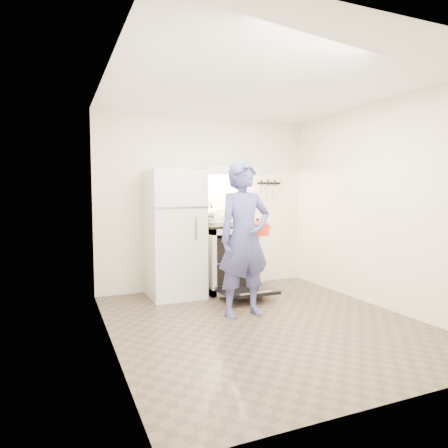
{
  "coord_description": "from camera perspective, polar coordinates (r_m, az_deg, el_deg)",
  "views": [
    {
      "loc": [
        -2.05,
        -3.72,
        1.41
      ],
      "look_at": [
        -0.05,
        1.0,
        1.0
      ],
      "focal_mm": 32.0,
      "sensor_mm": 36.0,
      "label": 1
    }
  ],
  "objects": [
    {
      "name": "knife_strip",
      "position": [
        6.33,
        6.44,
        5.81
      ],
      "size": [
        0.4,
        0.02,
        0.03
      ],
      "primitive_type": "cube",
      "color": "black",
      "rests_on": "back_wall"
    },
    {
      "name": "back_wall",
      "position": [
        5.9,
        -2.59,
        3.01
      ],
      "size": [
        3.2,
        0.02,
        2.5
      ],
      "primitive_type": "cube",
      "color": "white",
      "rests_on": "ground"
    },
    {
      "name": "utensil_jar",
      "position": [
        5.55,
        3.8,
        0.78
      ],
      "size": [
        0.11,
        0.11,
        0.13
      ],
      "primitive_type": "cylinder",
      "rotation": [
        0.0,
        0.0,
        -0.26
      ],
      "color": "silver",
      "rests_on": "cooktop"
    },
    {
      "name": "person",
      "position": [
        4.53,
        2.91,
        -2.18
      ],
      "size": [
        0.66,
        0.45,
        1.76
      ],
      "primitive_type": "imported",
      "rotation": [
        0.0,
        0.0,
        0.05
      ],
      "color": "navy",
      "rests_on": "floor"
    },
    {
      "name": "oven_door",
      "position": [
        5.3,
        3.34,
        -9.48
      ],
      "size": [
        0.7,
        0.54,
        0.04
      ],
      "primitive_type": "cube",
      "color": "black",
      "rests_on": "floor"
    },
    {
      "name": "refrigerator",
      "position": [
        5.41,
        -7.05,
        -1.41
      ],
      "size": [
        0.7,
        0.7,
        1.7
      ],
      "primitive_type": "cube",
      "color": "silver",
      "rests_on": "floor"
    },
    {
      "name": "floor",
      "position": [
        4.48,
        5.76,
        -13.8
      ],
      "size": [
        3.6,
        3.6,
        0.0
      ],
      "primitive_type": "plane",
      "color": "brown",
      "rests_on": "ground"
    },
    {
      "name": "oven_rack",
      "position": [
        5.76,
        0.72,
        -5.12
      ],
      "size": [
        0.6,
        0.52,
        0.01
      ],
      "primitive_type": "cube",
      "color": "slate",
      "rests_on": "stove_body"
    },
    {
      "name": "dutch_oven",
      "position": [
        5.01,
        4.79,
        -0.77
      ],
      "size": [
        0.38,
        0.31,
        0.24
      ],
      "primitive_type": null,
      "color": "red",
      "rests_on": "person"
    },
    {
      "name": "pizza_stone",
      "position": [
        5.8,
        0.89,
        -4.92
      ],
      "size": [
        0.32,
        0.32,
        0.02
      ],
      "primitive_type": "cylinder",
      "color": "#856144",
      "rests_on": "oven_rack"
    },
    {
      "name": "backsplash",
      "position": [
        5.95,
        -0.38,
        1.1
      ],
      "size": [
        0.76,
        0.07,
        0.2
      ],
      "primitive_type": "cube",
      "color": "silver",
      "rests_on": "cooktop"
    },
    {
      "name": "cooktop",
      "position": [
        5.7,
        0.73,
        -0.21
      ],
      "size": [
        0.76,
        0.65,
        0.03
      ],
      "primitive_type": "cube",
      "color": "black",
      "rests_on": "stove_body"
    },
    {
      "name": "stove_body",
      "position": [
        5.76,
        0.72,
        -4.93
      ],
      "size": [
        0.76,
        0.65,
        0.92
      ],
      "primitive_type": "cube",
      "color": "silver",
      "rests_on": "floor"
    },
    {
      "name": "range_hood",
      "position": [
        5.76,
        0.43,
        7.56
      ],
      "size": [
        0.76,
        0.5,
        0.12
      ],
      "primitive_type": "cube",
      "color": "silver",
      "rests_on": "back_wall"
    },
    {
      "name": "tea_kettle",
      "position": [
        5.74,
        -2.34,
        1.5
      ],
      "size": [
        0.25,
        0.21,
        0.31
      ],
      "primitive_type": null,
      "color": "silver",
      "rests_on": "cooktop"
    }
  ]
}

